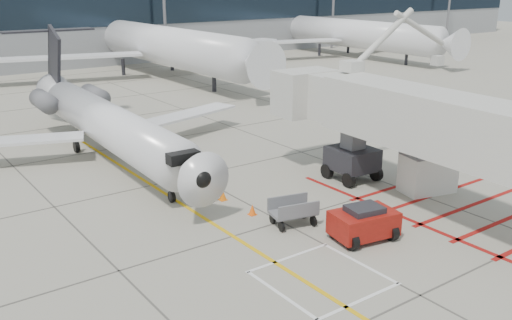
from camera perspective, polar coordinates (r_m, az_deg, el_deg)
ground_plane at (r=23.98m, az=8.55°, el=-9.25°), size 260.00×260.00×0.00m
regional_jet at (r=34.00m, az=-13.48°, el=5.10°), size 23.27×28.83×7.33m
jet_bridge at (r=27.49m, az=18.37°, el=2.18°), size 10.24×19.80×7.72m
pushback_tug at (r=25.09m, az=10.72°, el=-6.08°), size 3.00×2.16×1.60m
baggage_cart at (r=26.15m, az=3.73°, el=-5.17°), size 2.28×1.72×1.29m
ground_power_unit at (r=31.29m, az=16.82°, el=-1.16°), size 3.04×2.20×2.17m
cone_nose at (r=27.31m, az=-0.37°, el=-4.99°), size 0.37×0.37×0.52m
cone_side at (r=29.12m, az=-3.34°, el=-3.50°), size 0.40×0.40×0.55m
terminal_building at (r=88.80m, az=-19.99°, el=14.20°), size 180.00×28.00×14.00m
terminal_glass_band at (r=75.41m, az=-16.90°, el=14.81°), size 180.00×0.10×6.00m
bg_aircraft_c at (r=68.06m, az=-10.19°, el=13.70°), size 38.43×42.69×12.81m
bg_aircraft_d at (r=85.78m, az=8.88°, el=14.16°), size 35.19×39.10×11.73m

